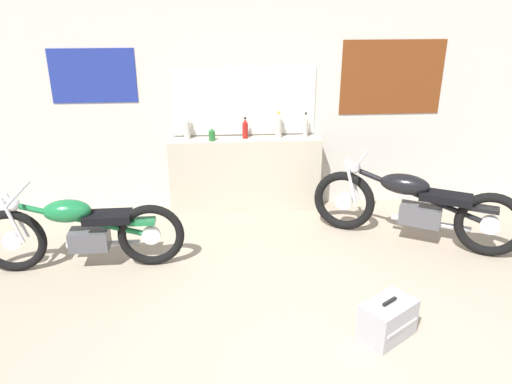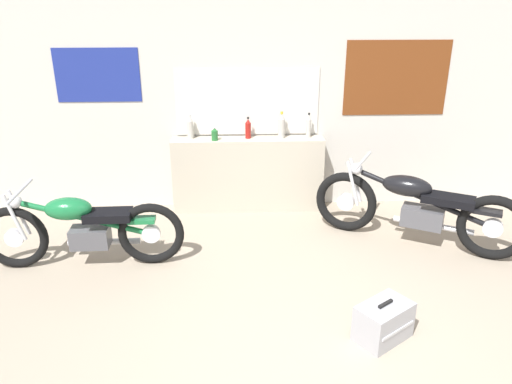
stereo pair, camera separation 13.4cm
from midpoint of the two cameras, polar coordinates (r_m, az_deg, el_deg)
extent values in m
cube|color=beige|center=(6.10, 3.37, 10.99)|extent=(10.00, 0.06, 2.80)
cube|color=silver|center=(6.05, -0.37, 10.33)|extent=(1.66, 0.01, 0.74)
cube|color=beige|center=(6.05, -0.37, 10.32)|extent=(1.72, 0.01, 0.80)
cube|color=brown|center=(6.33, 16.35, 12.37)|extent=(1.24, 0.01, 0.88)
cube|color=navy|center=(6.18, -17.07, 12.64)|extent=(0.98, 0.01, 0.62)
cube|color=#B7AD99|center=(6.16, -0.30, 2.02)|extent=(1.84, 0.28, 0.92)
cylinder|color=#B7B2A8|center=(6.05, -6.89, 7.07)|extent=(0.08, 0.08, 0.21)
cone|color=#B7B2A8|center=(6.01, -6.95, 8.31)|extent=(0.06, 0.06, 0.06)
cylinder|color=silver|center=(6.00, -6.96, 8.69)|extent=(0.03, 0.03, 0.02)
cylinder|color=#23662D|center=(5.96, -4.09, 6.46)|extent=(0.08, 0.08, 0.12)
cone|color=#23662D|center=(5.94, -4.11, 7.15)|extent=(0.07, 0.07, 0.03)
cylinder|color=silver|center=(5.93, -4.12, 7.36)|extent=(0.03, 0.03, 0.01)
cylinder|color=maroon|center=(6.02, -0.26, 7.03)|extent=(0.07, 0.07, 0.19)
cone|color=maroon|center=(5.99, -0.27, 8.12)|extent=(0.06, 0.06, 0.05)
cylinder|color=black|center=(5.98, -0.27, 8.46)|extent=(0.03, 0.03, 0.02)
cylinder|color=#B7B2A8|center=(6.04, 3.57, 7.26)|extent=(0.08, 0.08, 0.23)
cone|color=#B7B2A8|center=(6.01, 3.60, 8.61)|extent=(0.07, 0.07, 0.06)
cylinder|color=gold|center=(5.99, 3.61, 9.03)|extent=(0.03, 0.03, 0.03)
cylinder|color=#B7B2A8|center=(6.09, 6.66, 7.21)|extent=(0.06, 0.06, 0.22)
cone|color=#B7B2A8|center=(6.05, 6.72, 8.47)|extent=(0.05, 0.05, 0.06)
cylinder|color=black|center=(6.04, 6.74, 8.86)|extent=(0.02, 0.02, 0.02)
torus|color=black|center=(5.41, -25.25, -4.76)|extent=(0.66, 0.10, 0.65)
cylinder|color=silver|center=(5.41, -25.25, -4.76)|extent=(0.18, 0.06, 0.18)
torus|color=black|center=(5.07, -11.15, -4.71)|extent=(0.66, 0.10, 0.65)
cylinder|color=silver|center=(5.07, -11.15, -4.71)|extent=(0.18, 0.06, 0.18)
cube|color=#4C4C51|center=(5.19, -17.70, -4.93)|extent=(0.38, 0.23, 0.20)
cylinder|color=#196B38|center=(5.11, -17.95, -2.96)|extent=(1.21, 0.08, 0.42)
ellipsoid|color=#196B38|center=(5.11, -19.98, -1.81)|extent=(0.46, 0.25, 0.22)
cube|color=black|center=(5.05, -15.81, -2.57)|extent=(0.46, 0.25, 0.08)
cube|color=#196B38|center=(5.01, -12.18, -3.13)|extent=(0.27, 0.15, 0.04)
cylinder|color=silver|center=(5.24, -25.22, -2.69)|extent=(0.16, 0.04, 0.48)
cylinder|color=silver|center=(5.34, -24.79, -2.15)|extent=(0.16, 0.04, 0.48)
cylinder|color=silver|center=(5.18, -24.75, 0.02)|extent=(0.04, 0.64, 0.03)
sphere|color=silver|center=(5.24, -25.19, -1.00)|extent=(0.13, 0.13, 0.13)
cylinder|color=silver|center=(5.35, -16.24, -5.49)|extent=(0.73, 0.08, 0.06)
torus|color=black|center=(5.75, 10.89, -1.11)|extent=(0.66, 0.42, 0.70)
cylinder|color=silver|center=(5.75, 10.89, -1.11)|extent=(0.20, 0.15, 0.19)
torus|color=black|center=(5.61, 26.07, -3.70)|extent=(0.66, 0.42, 0.70)
cylinder|color=silver|center=(5.61, 26.07, -3.70)|extent=(0.20, 0.15, 0.19)
cube|color=#4C4C51|center=(5.63, 19.12, -2.70)|extent=(0.48, 0.40, 0.21)
cylinder|color=black|center=(5.55, 19.39, -0.75)|extent=(1.25, 0.70, 0.44)
ellipsoid|color=black|center=(5.53, 17.52, 0.68)|extent=(0.57, 0.46, 0.22)
cube|color=black|center=(5.52, 21.77, -0.82)|extent=(0.57, 0.46, 0.08)
cube|color=black|center=(5.55, 25.42, -2.01)|extent=(0.34, 0.27, 0.04)
cylinder|color=silver|center=(5.58, 11.66, 0.94)|extent=(0.18, 0.12, 0.50)
cylinder|color=silver|center=(5.69, 11.97, 1.34)|extent=(0.18, 0.12, 0.50)
cylinder|color=silver|center=(5.53, 12.79, 3.49)|extent=(0.33, 0.58, 0.03)
sphere|color=silver|center=(5.58, 12.11, 2.61)|extent=(0.13, 0.13, 0.13)
cylinder|color=silver|center=(5.81, 20.18, -3.60)|extent=(0.77, 0.45, 0.06)
cube|color=#9E9EA3|center=(4.20, 15.27, -14.12)|extent=(0.52, 0.48, 0.31)
cube|color=silver|center=(4.14, 16.87, -14.95)|extent=(0.31, 0.22, 0.02)
cube|color=black|center=(4.11, 15.52, -12.20)|extent=(0.14, 0.11, 0.02)
camera|label=1|loc=(0.07, -89.23, 0.32)|focal=35.00mm
camera|label=2|loc=(0.07, 90.77, -0.32)|focal=35.00mm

